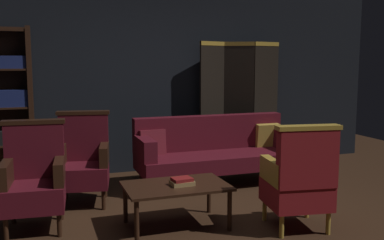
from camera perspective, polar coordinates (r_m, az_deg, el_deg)
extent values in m
plane|color=#331E11|center=(4.50, 3.43, -13.37)|extent=(10.00, 10.00, 0.00)
cube|color=black|center=(6.54, -4.77, 5.73)|extent=(7.20, 0.10, 2.80)
cube|color=black|center=(6.61, 2.62, 1.85)|extent=(0.44, 0.18, 1.90)
cube|color=#B78E33|center=(6.58, 2.67, 9.85)|extent=(0.45, 0.19, 0.06)
cube|color=black|center=(6.74, 6.03, 1.93)|extent=(0.42, 0.25, 1.90)
cube|color=#B78E33|center=(6.72, 6.14, 9.77)|extent=(0.42, 0.25, 0.06)
cube|color=black|center=(6.88, 9.46, 1.99)|extent=(0.46, 0.13, 1.90)
cube|color=#B78E33|center=(6.86, 9.63, 9.66)|extent=(0.46, 0.14, 0.06)
cube|color=black|center=(6.09, -20.05, 1.62)|extent=(0.06, 0.32, 2.05)
cube|color=black|center=(6.28, -23.51, -7.35)|extent=(0.86, 0.30, 0.02)
cylinder|color=black|center=(5.30, -5.04, -8.89)|extent=(0.07, 0.07, 0.22)
cylinder|color=black|center=(6.03, 12.90, -7.02)|extent=(0.07, 0.07, 0.22)
cylinder|color=black|center=(5.86, -6.49, -7.29)|extent=(0.07, 0.07, 0.22)
cylinder|color=black|center=(6.53, 10.10, -5.82)|extent=(0.07, 0.07, 0.22)
cube|color=#4C0F19|center=(5.81, 3.36, -5.25)|extent=(2.10, 0.76, 0.20)
cube|color=#4C0F19|center=(6.03, 2.26, -1.58)|extent=(2.10, 0.18, 0.46)
cube|color=#4C0F19|center=(5.47, -6.17, -3.63)|extent=(0.16, 0.68, 0.26)
cube|color=#4C0F19|center=(6.20, 11.79, -2.42)|extent=(0.16, 0.68, 0.26)
cube|color=maroon|center=(5.69, -5.15, -2.97)|extent=(0.35, 0.18, 0.35)
cube|color=#B79338|center=(6.29, 9.69, -2.03)|extent=(0.34, 0.15, 0.35)
cylinder|color=black|center=(4.05, -7.16, -12.90)|extent=(0.04, 0.04, 0.39)
cylinder|color=black|center=(4.31, 4.87, -11.57)|extent=(0.04, 0.04, 0.39)
cylinder|color=black|center=(4.55, -8.60, -10.59)|extent=(0.04, 0.04, 0.39)
cylinder|color=black|center=(4.78, 2.21, -9.59)|extent=(0.04, 0.04, 0.39)
cube|color=black|center=(4.34, -2.07, -8.52)|extent=(1.00, 0.64, 0.03)
cylinder|color=#B78E33|center=(4.81, 14.62, -10.83)|extent=(0.04, 0.04, 0.22)
cylinder|color=#B78E33|center=(4.64, 9.36, -11.37)|extent=(0.04, 0.04, 0.22)
cylinder|color=#B78E33|center=(4.42, 17.18, -12.59)|extent=(0.04, 0.04, 0.22)
cylinder|color=#B78E33|center=(4.24, 11.51, -13.30)|extent=(0.04, 0.04, 0.22)
cube|color=maroon|center=(4.45, 13.26, -9.20)|extent=(0.64, 0.64, 0.24)
cube|color=maroon|center=(4.15, 14.69, -4.90)|extent=(0.57, 0.20, 0.54)
cube|color=#B78E33|center=(4.10, 14.83, -0.94)|extent=(0.61, 0.22, 0.04)
cube|color=#B78E33|center=(4.49, 16.17, -6.11)|extent=(0.17, 0.51, 0.22)
cube|color=#B78E33|center=(4.30, 10.40, -6.53)|extent=(0.17, 0.51, 0.22)
cylinder|color=black|center=(4.41, -22.91, -12.94)|extent=(0.04, 0.04, 0.22)
cylinder|color=black|center=(4.36, -16.77, -12.88)|extent=(0.04, 0.04, 0.22)
cylinder|color=black|center=(4.84, -22.09, -11.06)|extent=(0.04, 0.04, 0.22)
cylinder|color=black|center=(4.79, -16.53, -10.98)|extent=(0.04, 0.04, 0.22)
cube|color=#4C0F19|center=(4.52, -19.71, -9.18)|extent=(0.61, 0.61, 0.24)
cube|color=#4C0F19|center=(4.65, -19.66, -3.76)|extent=(0.57, 0.17, 0.54)
cube|color=black|center=(4.61, -19.82, -0.22)|extent=(0.61, 0.18, 0.04)
cube|color=black|center=(4.49, -22.90, -6.41)|extent=(0.13, 0.51, 0.22)
cube|color=black|center=(4.44, -16.74, -6.27)|extent=(0.13, 0.51, 0.22)
cylinder|color=black|center=(5.03, -16.68, -10.10)|extent=(0.04, 0.04, 0.22)
cylinder|color=black|center=(4.98, -11.35, -10.09)|extent=(0.04, 0.04, 0.22)
cylinder|color=black|center=(5.46, -16.02, -8.65)|extent=(0.04, 0.04, 0.22)
cylinder|color=black|center=(5.42, -11.14, -8.62)|extent=(0.04, 0.04, 0.22)
cube|color=#4C0F19|center=(5.16, -13.88, -6.90)|extent=(0.65, 0.65, 0.24)
cube|color=#4C0F19|center=(5.30, -13.79, -2.19)|extent=(0.57, 0.22, 0.54)
cube|color=black|center=(5.26, -13.89, 0.93)|extent=(0.61, 0.24, 0.04)
cube|color=black|center=(5.13, -16.64, -4.42)|extent=(0.18, 0.51, 0.22)
cube|color=black|center=(5.09, -11.26, -4.36)|extent=(0.18, 0.51, 0.22)
cube|color=#9E7A47|center=(4.31, -1.30, -8.15)|extent=(0.23, 0.17, 0.04)
cube|color=maroon|center=(4.30, -1.30, -7.68)|extent=(0.20, 0.17, 0.03)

